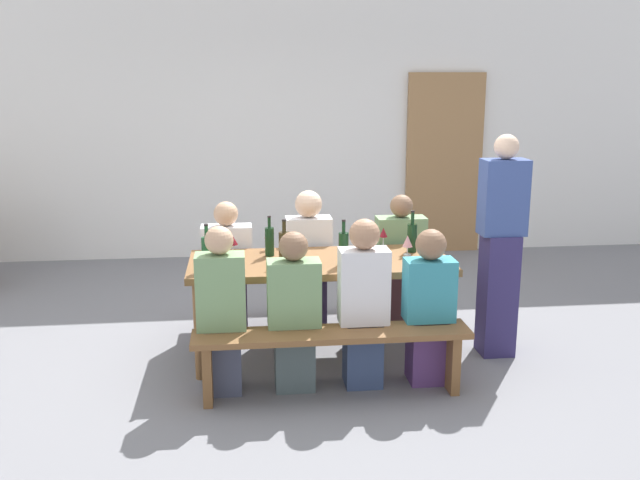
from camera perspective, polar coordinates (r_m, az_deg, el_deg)
name	(u,v)px	position (r m, az deg, el deg)	size (l,w,h in m)	color
ground_plane	(320,354)	(5.48, 0.00, -9.19)	(24.00, 24.00, 0.00)	slate
back_wall	(289,117)	(8.23, -2.52, 9.88)	(14.00, 0.20, 3.20)	white
wooden_door	(444,164)	(8.47, 9.97, 6.06)	(0.90, 0.06, 2.10)	#9E7247
tasting_table	(320,270)	(5.26, 0.00, -2.45)	(1.93, 0.80, 0.75)	brown
bench_near	(332,345)	(4.71, 0.97, -8.49)	(1.83, 0.30, 0.45)	brown
bench_far	(311,284)	(6.02, -0.75, -3.54)	(1.83, 0.30, 0.45)	brown
wine_bottle_0	(207,253)	(5.00, -9.10, -1.01)	(0.08, 0.08, 0.33)	#194723
wine_bottle_1	(412,237)	(5.49, 7.43, 0.26)	(0.08, 0.08, 0.32)	#143319
wine_bottle_2	(343,248)	(5.06, 1.91, -0.65)	(0.07, 0.07, 0.34)	#143319
wine_bottle_3	(270,241)	(5.34, -4.09, -0.06)	(0.07, 0.07, 0.31)	#143319
wine_bottle_4	(284,247)	(5.11, -2.90, -0.55)	(0.08, 0.08, 0.33)	#332814
wine_glass_0	(383,233)	(5.62, 5.14, 0.54)	(0.06, 0.06, 0.16)	silver
wine_glass_1	(408,242)	(5.38, 7.07, -0.13)	(0.08, 0.08, 0.15)	silver
wine_glass_2	(268,235)	(5.51, -4.19, 0.44)	(0.06, 0.06, 0.17)	silver
wine_glass_3	(233,241)	(5.39, -7.06, -0.06)	(0.08, 0.08, 0.15)	silver
seated_guest_near_0	(222,314)	(4.75, -7.95, -5.93)	(0.32, 0.24, 1.14)	#484D64
seated_guest_near_1	(294,315)	(4.76, -2.10, -6.07)	(0.35, 0.24, 1.09)	#4A595A
seated_guest_near_2	(363,306)	(4.81, 3.52, -5.34)	(0.33, 0.24, 1.17)	#34456A
seated_guest_near_3	(429,309)	(4.91, 8.75, -5.54)	(0.34, 0.24, 1.09)	#56356D
seated_guest_far_0	(228,272)	(5.80, -7.45, -2.60)	(0.40, 0.24, 1.10)	#513F63
seated_guest_far_1	(309,264)	(5.81, -0.92, -1.92)	(0.37, 0.24, 1.18)	#3B2E52
seated_guest_far_2	(400,266)	(5.94, 6.46, -2.07)	(0.41, 0.24, 1.13)	#522F33
standing_host	(500,250)	(5.43, 14.33, -0.80)	(0.33, 0.24, 1.67)	navy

